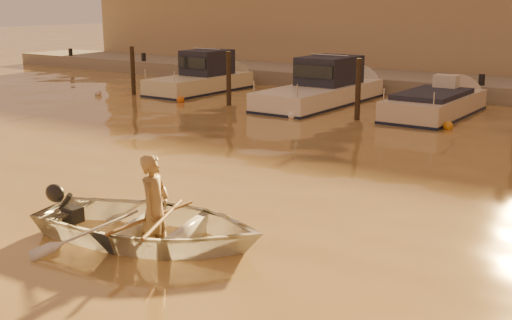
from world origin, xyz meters
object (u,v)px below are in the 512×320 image
Objects in this scene: dinghy at (150,225)px; moored_boat_3 at (434,109)px; moored_boat_1 at (200,77)px; moored_boat_2 at (321,88)px; person at (155,208)px; waterfront_building at (485,31)px.

dinghy is 14.12m from moored_boat_3.
moored_boat_1 is 5.92m from moored_boat_2.
moored_boat_1 reaches higher than person.
waterfront_building is at bearing 98.37° from moored_boat_3.
dinghy is 0.31m from person.
moored_boat_1 is at bearing 180.00° from moored_boat_3.
moored_boat_2 is 0.16× the size of waterfront_building.
person is 17.76m from moored_boat_1.
waterfront_building is at bearing 75.62° from moored_boat_2.
moored_boat_3 is at bearing -12.47° from person.
dinghy is at bearing -85.53° from waterfront_building.
waterfront_building reaches higher than moored_boat_1.
moored_boat_2 is (-4.79, 14.12, 0.34)m from dinghy.
person is 0.24× the size of moored_boat_2.
moored_boat_3 is (-0.35, 14.12, -0.06)m from dinghy.
moored_boat_2 is at bearing -104.38° from waterfront_building.
dinghy is 2.22× the size of person.
moored_boat_3 is (10.36, 0.00, -0.40)m from moored_boat_1.
moored_boat_1 is at bearing 23.19° from person.
moored_boat_3 is at bearing 0.00° from moored_boat_1.
person is at bearing -88.20° from moored_boat_3.
moored_boat_3 is 0.13× the size of waterfront_building.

